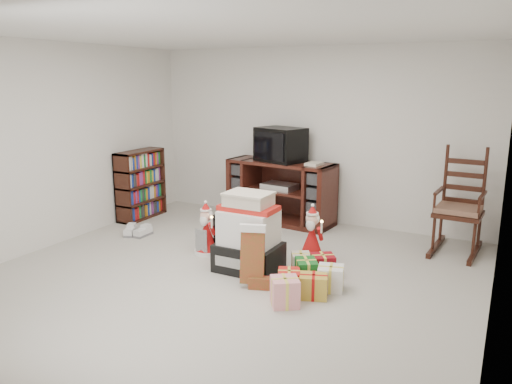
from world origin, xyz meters
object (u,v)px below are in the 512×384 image
mrs_claus_figurine (206,234)px  gift_cluster (309,276)px  bookshelf (141,186)px  sneaker_pair (137,232)px  crt_television (280,145)px  rocking_chair (459,215)px  santa_figurine (312,239)px  tv_stand (281,192)px  gift_pile (249,238)px  teddy_bear (258,262)px  red_suitcase (232,235)px

mrs_claus_figurine → gift_cluster: mrs_claus_figurine is taller
bookshelf → sneaker_pair: 1.00m
bookshelf → crt_television: (1.94, 0.76, 0.64)m
rocking_chair → santa_figurine: rocking_chair is taller
bookshelf → tv_stand: bearing=21.4°
gift_pile → sneaker_pair: gift_pile is taller
santa_figurine → sneaker_pair: (-2.41, -0.22, -0.20)m
teddy_bear → bookshelf: bearing=155.1°
red_suitcase → crt_television: bearing=106.8°
crt_television → tv_stand: bearing=47.0°
sneaker_pair → crt_television: crt_television is taller
gift_pile → santa_figurine: gift_pile is taller
rocking_chair → teddy_bear: rocking_chair is taller
bookshelf → mrs_claus_figurine: bookshelf is taller
red_suitcase → sneaker_pair: bearing=-169.1°
sneaker_pair → gift_cluster: bearing=-26.0°
gift_cluster → crt_television: size_ratio=1.33×
red_suitcase → gift_pile: bearing=-25.9°
gift_pile → rocking_chair: bearing=42.7°
santa_figurine → mrs_claus_figurine: santa_figurine is taller
santa_figurine → tv_stand: bearing=127.5°
santa_figurine → mrs_claus_figurine: size_ratio=1.03×
teddy_bear → sneaker_pair: 2.11m
santa_figurine → gift_cluster: santa_figurine is taller
bookshelf → teddy_bear: bookshelf is taller
tv_stand → rocking_chair: size_ratio=1.23×
rocking_chair → red_suitcase: size_ratio=2.34×
bookshelf → gift_pile: size_ratio=1.19×
teddy_bear → gift_cluster: size_ratio=0.32×
bookshelf → teddy_bear: (2.57, -1.19, -0.35)m
mrs_claus_figurine → red_suitcase: bearing=14.6°
tv_stand → red_suitcase: (0.08, -1.56, -0.21)m
gift_cluster → teddy_bear: bearing=173.8°
teddy_bear → sneaker_pair: teddy_bear is taller
bookshelf → mrs_claus_figurine: 1.95m
mrs_claus_figurine → sneaker_pair: size_ratio=1.77×
rocking_chair → mrs_claus_figurine: 3.05m
gift_pile → gift_cluster: (0.75, -0.13, -0.26)m
bookshelf → gift_pile: bearing=-25.0°
tv_stand → santa_figurine: 1.62m
gift_pile → sneaker_pair: bearing=168.9°
rocking_chair → teddy_bear: bearing=-131.1°
mrs_claus_figurine → crt_television: size_ratio=0.82×
tv_stand → santa_figurine: tv_stand is taller
teddy_bear → gift_cluster: 0.62m
rocking_chair → gift_cluster: (-1.19, -1.86, -0.33)m
gift_pile → mrs_claus_figurine: bearing=160.9°
tv_stand → sneaker_pair: 2.11m
rocking_chair → tv_stand: bearing=-179.7°
mrs_claus_figurine → crt_television: bearing=82.5°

